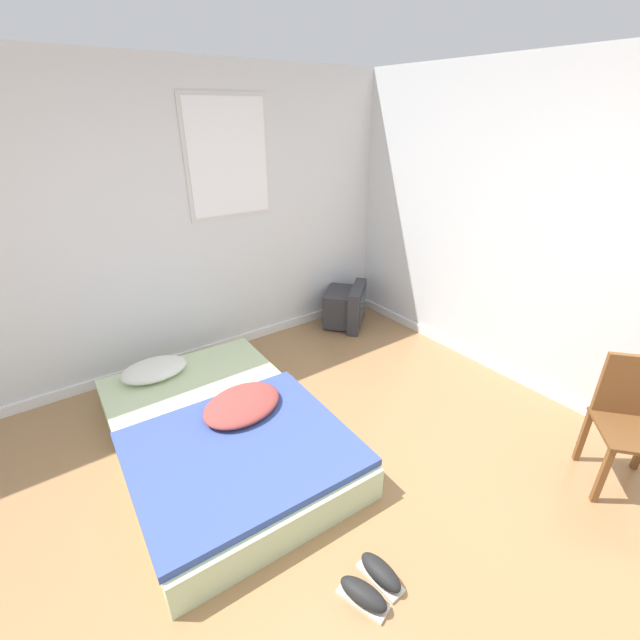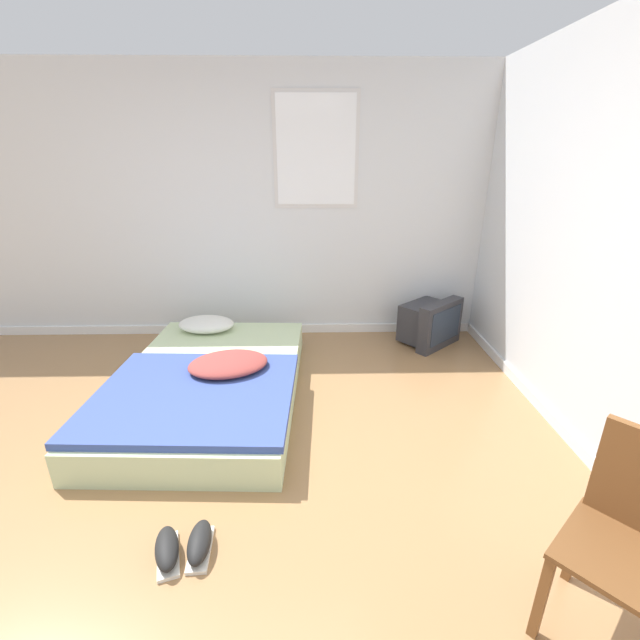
{
  "view_description": "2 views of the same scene",
  "coord_description": "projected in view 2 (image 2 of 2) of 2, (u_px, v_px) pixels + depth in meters",
  "views": [
    {
      "loc": [
        -0.87,
        -1.13,
        2.2
      ],
      "look_at": [
        1.11,
        1.61,
        0.55
      ],
      "focal_mm": 24.0,
      "sensor_mm": 36.0,
      "label": 1
    },
    {
      "loc": [
        0.76,
        -1.71,
        1.8
      ],
      "look_at": [
        0.83,
        1.57,
        0.53
      ],
      "focal_mm": 24.0,
      "sensor_mm": 36.0,
      "label": 2
    }
  ],
  "objects": [
    {
      "name": "mattress_bed",
      "position": [
        210.0,
        382.0,
        3.33
      ],
      "size": [
        1.41,
        2.09,
        0.38
      ],
      "color": "beige",
      "rests_on": "ground_plane"
    },
    {
      "name": "wooden_chair",
      "position": [
        637.0,
        530.0,
        1.59
      ],
      "size": [
        0.58,
        0.58,
        0.86
      ],
      "color": "brown",
      "rests_on": "ground_plane"
    },
    {
      "name": "wall_back",
      "position": [
        234.0,
        210.0,
        4.19
      ],
      "size": [
        7.36,
        0.08,
        2.6
      ],
      "color": "silver",
      "rests_on": "ground_plane"
    },
    {
      "name": "crt_tv",
      "position": [
        430.0,
        323.0,
        4.3
      ],
      "size": [
        0.67,
        0.66,
        0.47
      ],
      "color": "#333338",
      "rests_on": "ground_plane"
    },
    {
      "name": "sneaker_pair",
      "position": [
        183.0,
        546.0,
        2.05
      ],
      "size": [
        0.3,
        0.31,
        0.1
      ],
      "color": "silver",
      "rests_on": "ground_plane"
    },
    {
      "name": "ground_plane",
      "position": [
        168.0,
        524.0,
        2.24
      ],
      "size": [
        20.0,
        20.0,
        0.0
      ],
      "primitive_type": "plane",
      "color": "#997047"
    }
  ]
}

